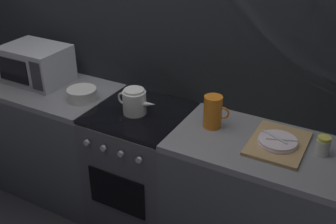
% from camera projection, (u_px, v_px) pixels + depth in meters
% --- Properties ---
extents(ground_plane, '(8.00, 8.00, 0.00)m').
position_uv_depth(ground_plane, '(144.00, 216.00, 3.04)').
color(ground_plane, '#2D2D33').
extents(back_wall, '(3.60, 0.05, 2.40)m').
position_uv_depth(back_wall, '(164.00, 52.00, 2.71)').
color(back_wall, gray).
rests_on(back_wall, ground_plane).
extents(counter_left, '(1.20, 0.60, 0.90)m').
position_uv_depth(counter_left, '(46.00, 135.00, 3.20)').
color(counter_left, '#515459').
rests_on(counter_left, ground_plane).
extents(stove_unit, '(0.60, 0.63, 0.90)m').
position_uv_depth(stove_unit, '(142.00, 168.00, 2.82)').
color(stove_unit, '#4C4C51').
rests_on(stove_unit, ground_plane).
extents(counter_right, '(1.20, 0.60, 0.90)m').
position_uv_depth(counter_right, '(268.00, 211.00, 2.44)').
color(counter_right, '#515459').
rests_on(counter_right, ground_plane).
extents(microwave, '(0.46, 0.35, 0.27)m').
position_uv_depth(microwave, '(36.00, 64.00, 2.96)').
color(microwave, '#B2B2B7').
rests_on(microwave, counter_left).
extents(kettle, '(0.28, 0.15, 0.17)m').
position_uv_depth(kettle, '(135.00, 102.00, 2.55)').
color(kettle, white).
rests_on(kettle, stove_unit).
extents(mixing_bowl, '(0.20, 0.20, 0.08)m').
position_uv_depth(mixing_bowl, '(82.00, 94.00, 2.74)').
color(mixing_bowl, silver).
rests_on(mixing_bowl, counter_left).
extents(pitcher, '(0.16, 0.11, 0.20)m').
position_uv_depth(pitcher, '(213.00, 112.00, 2.39)').
color(pitcher, orange).
rests_on(pitcher, counter_right).
extents(dish_pile, '(0.30, 0.40, 0.06)m').
position_uv_depth(dish_pile, '(278.00, 143.00, 2.25)').
color(dish_pile, tan).
rests_on(dish_pile, counter_right).
extents(spice_jar, '(0.08, 0.08, 0.10)m').
position_uv_depth(spice_jar, '(323.00, 146.00, 2.16)').
color(spice_jar, silver).
rests_on(spice_jar, counter_right).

